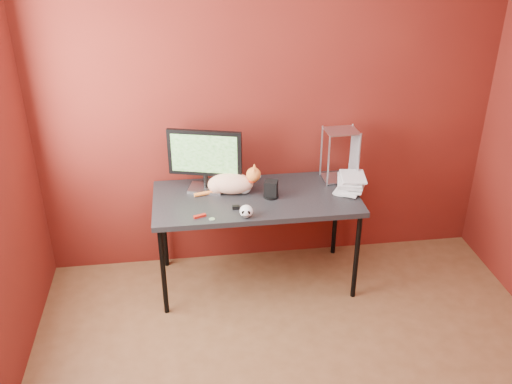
{
  "coord_description": "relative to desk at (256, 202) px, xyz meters",
  "views": [
    {
      "loc": [
        -0.64,
        -2.27,
        2.71
      ],
      "look_at": [
        -0.18,
        1.15,
        0.9
      ],
      "focal_mm": 40.0,
      "sensor_mm": 36.0,
      "label": 1
    }
  ],
  "objects": [
    {
      "name": "monitor",
      "position": [
        -0.36,
        0.16,
        0.31
      ],
      "size": [
        0.53,
        0.24,
        0.47
      ],
      "rotation": [
        0.0,
        0.0,
        -0.27
      ],
      "color": "#BDBCC2",
      "rests_on": "desk"
    },
    {
      "name": "skull_mug",
      "position": [
        -0.11,
        -0.29,
        0.1
      ],
      "size": [
        0.09,
        0.09,
        0.09
      ],
      "rotation": [
        0.0,
        0.0,
        -0.17
      ],
      "color": "silver",
      "rests_on": "desk"
    },
    {
      "name": "black_gadget",
      "position": [
        -0.17,
        -0.17,
        0.06
      ],
      "size": [
        0.05,
        0.03,
        0.02
      ],
      "primitive_type": "cube",
      "rotation": [
        0.0,
        0.0,
        -0.02
      ],
      "color": "black",
      "rests_on": "desk"
    },
    {
      "name": "pocket_knife",
      "position": [
        -0.42,
        -0.25,
        0.06
      ],
      "size": [
        0.09,
        0.05,
        0.02
      ],
      "primitive_type": "cube",
      "rotation": [
        0.0,
        0.0,
        0.34
      ],
      "color": "#9B130B",
      "rests_on": "desk"
    },
    {
      "name": "washer",
      "position": [
        -0.34,
        -0.29,
        0.05
      ],
      "size": [
        0.04,
        0.04,
        0.0
      ],
      "primitive_type": "cylinder",
      "color": "#BDBCC2",
      "rests_on": "desk"
    },
    {
      "name": "wire_rack",
      "position": [
        0.67,
        0.2,
        0.26
      ],
      "size": [
        0.25,
        0.21,
        0.41
      ],
      "rotation": [
        0.0,
        0.0,
        0.04
      ],
      "color": "#BDBCC2",
      "rests_on": "desk"
    },
    {
      "name": "room",
      "position": [
        0.15,
        -1.37,
        0.75
      ],
      "size": [
        3.52,
        3.52,
        2.61
      ],
      "color": "brown",
      "rests_on": "ground"
    },
    {
      "name": "book_stack",
      "position": [
        0.63,
        0.05,
        0.65
      ],
      "size": [
        0.28,
        0.3,
        1.2
      ],
      "rotation": [
        0.0,
        0.0,
        -0.36
      ],
      "color": "beige",
      "rests_on": "desk"
    },
    {
      "name": "cat",
      "position": [
        -0.17,
        0.08,
        0.13
      ],
      "size": [
        0.49,
        0.24,
        0.23
      ],
      "rotation": [
        0.0,
        0.0,
        -0.2
      ],
      "color": "orange",
      "rests_on": "desk"
    },
    {
      "name": "speaker",
      "position": [
        0.11,
        -0.02,
        0.11
      ],
      "size": [
        0.11,
        0.11,
        0.13
      ],
      "rotation": [
        0.0,
        0.0,
        -0.33
      ],
      "color": "black",
      "rests_on": "desk"
    },
    {
      "name": "desk",
      "position": [
        0.0,
        0.0,
        0.0
      ],
      "size": [
        1.5,
        0.7,
        0.75
      ],
      "color": "black",
      "rests_on": "ground"
    }
  ]
}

